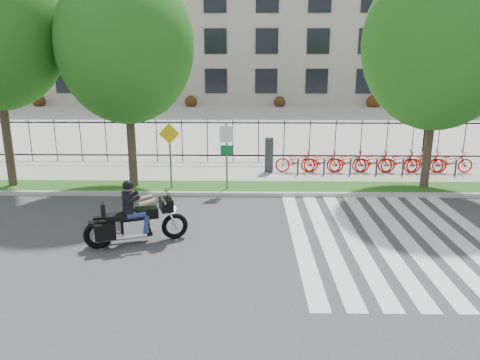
{
  "coord_description": "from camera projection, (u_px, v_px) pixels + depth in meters",
  "views": [
    {
      "loc": [
        0.7,
        -12.47,
        5.09
      ],
      "look_at": [
        0.44,
        3.0,
        0.91
      ],
      "focal_mm": 35.0,
      "sensor_mm": 36.0,
      "label": 1
    }
  ],
  "objects": [
    {
      "name": "motorcycle_rider",
      "position": [
        136.0,
        218.0,
        12.83
      ],
      "size": [
        2.74,
        1.39,
        2.21
      ],
      "color": "black",
      "rests_on": "ground"
    },
    {
      "name": "lamp_post_left",
      "position": [
        4.0,
        92.0,
        24.32
      ],
      "size": [
        1.06,
        0.7,
        4.25
      ],
      "color": "black",
      "rests_on": "ground"
    },
    {
      "name": "crosswalk_stripes",
      "position": [
        392.0,
        239.0,
        13.29
      ],
      "size": [
        5.7,
        8.0,
        0.01
      ],
      "primitive_type": null,
      "color": "silver",
      "rests_on": "ground"
    },
    {
      "name": "plaza",
      "position": [
        239.0,
        119.0,
        37.5
      ],
      "size": [
        80.0,
        34.0,
        0.1
      ],
      "primitive_type": "cube",
      "color": "#A9A79E",
      "rests_on": "ground"
    },
    {
      "name": "sign_pole_regulatory",
      "position": [
        227.0,
        147.0,
        17.34
      ],
      "size": [
        0.5,
        0.09,
        2.5
      ],
      "color": "#59595B",
      "rests_on": "grass_verge"
    },
    {
      "name": "bike_share_station",
      "position": [
        372.0,
        161.0,
        20.06
      ],
      "size": [
        8.9,
        0.86,
        1.5
      ],
      "color": "#2D2D33",
      "rests_on": "sidewalk"
    },
    {
      "name": "ground",
      "position": [
        223.0,
        238.0,
        13.38
      ],
      "size": [
        120.0,
        120.0,
        0.0
      ],
      "primitive_type": "plane",
      "color": "#38383A",
      "rests_on": "ground"
    },
    {
      "name": "sidewalk",
      "position": [
        232.0,
        172.0,
        20.55
      ],
      "size": [
        60.0,
        3.5,
        0.15
      ],
      "primitive_type": "cube",
      "color": "#A9A79E",
      "rests_on": "ground"
    },
    {
      "name": "curb",
      "position": [
        229.0,
        194.0,
        17.31
      ],
      "size": [
        60.0,
        0.2,
        0.15
      ],
      "primitive_type": "cube",
      "color": "#AEABA3",
      "rests_on": "ground"
    },
    {
      "name": "lamp_post_right",
      "position": [
        429.0,
        92.0,
        23.96
      ],
      "size": [
        1.06,
        0.7,
        4.25
      ],
      "color": "black",
      "rests_on": "ground"
    },
    {
      "name": "office_building",
      "position": [
        242.0,
        11.0,
        54.14
      ],
      "size": [
        60.0,
        21.9,
        20.15
      ],
      "color": "#ACA18B",
      "rests_on": "ground"
    },
    {
      "name": "iron_fence",
      "position": [
        233.0,
        141.0,
        21.96
      ],
      "size": [
        30.0,
        0.06,
        2.0
      ],
      "primitive_type": null,
      "color": "black",
      "rests_on": "sidewalk"
    },
    {
      "name": "street_tree_1",
      "position": [
        126.0,
        45.0,
        16.81
      ],
      "size": [
        4.96,
        4.96,
        8.12
      ],
      "color": "#382B1E",
      "rests_on": "grass_verge"
    },
    {
      "name": "grass_verge",
      "position": [
        230.0,
        188.0,
        18.13
      ],
      "size": [
        60.0,
        1.5,
        0.15
      ],
      "primitive_type": "cube",
      "color": "#1D5014",
      "rests_on": "ground"
    },
    {
      "name": "street_tree_2",
      "position": [
        439.0,
        43.0,
        16.61
      ],
      "size": [
        5.41,
        5.41,
        8.43
      ],
      "color": "#382B1E",
      "rests_on": "grass_verge"
    },
    {
      "name": "sign_pole_warning",
      "position": [
        170.0,
        147.0,
        17.38
      ],
      "size": [
        0.78,
        0.09,
        2.49
      ],
      "color": "#59595B",
      "rests_on": "grass_verge"
    }
  ]
}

